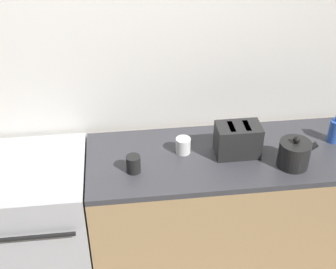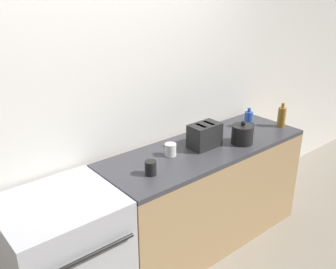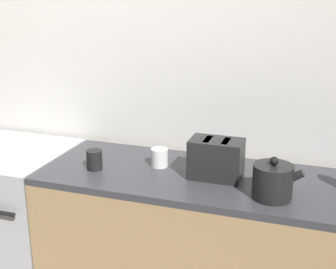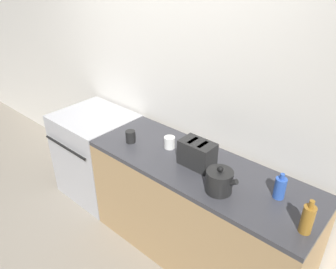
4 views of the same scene
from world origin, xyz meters
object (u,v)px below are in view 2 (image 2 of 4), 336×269
(toaster, at_px, (205,135))
(bottle_blue, at_px, (248,119))
(cup_black, at_px, (151,168))
(bottle_amber, at_px, (282,117))
(cup_white, at_px, (170,150))
(stove, at_px, (65,258))
(kettle, at_px, (242,134))

(toaster, bearing_deg, bottle_blue, 5.09)
(toaster, height_order, cup_black, toaster)
(bottle_amber, distance_m, cup_white, 1.20)
(stove, relative_size, cup_white, 9.35)
(kettle, relative_size, cup_white, 2.34)
(kettle, relative_size, bottle_blue, 1.23)
(bottle_blue, distance_m, cup_white, 0.94)
(stove, distance_m, cup_white, 1.07)
(kettle, height_order, cup_black, kettle)
(toaster, bearing_deg, kettle, -26.58)
(stove, distance_m, toaster, 1.38)
(toaster, bearing_deg, stove, 179.80)
(stove, height_order, cup_white, cup_white)
(cup_black, bearing_deg, bottle_amber, -1.31)
(stove, height_order, bottle_amber, bottle_amber)
(toaster, distance_m, cup_white, 0.32)
(stove, bearing_deg, cup_white, 2.84)
(toaster, xyz_separation_m, bottle_amber, (0.87, -0.13, -0.00))
(kettle, bearing_deg, cup_black, 176.74)
(cup_white, bearing_deg, toaster, -9.30)
(cup_black, bearing_deg, cup_white, 25.81)
(bottle_amber, xyz_separation_m, cup_white, (-1.18, 0.18, -0.05))
(kettle, distance_m, bottle_amber, 0.57)
(toaster, distance_m, cup_black, 0.63)
(stove, relative_size, bottle_amber, 4.02)
(bottle_amber, bearing_deg, bottle_blue, 142.87)
(stove, xyz_separation_m, cup_black, (0.65, -0.10, 0.49))
(bottle_amber, distance_m, cup_black, 1.49)
(kettle, xyz_separation_m, cup_white, (-0.61, 0.20, -0.03))
(kettle, distance_m, bottle_blue, 0.38)
(kettle, height_order, bottle_blue, kettle)
(bottle_blue, bearing_deg, bottle_amber, -37.13)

